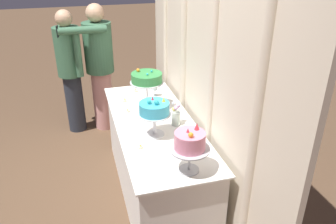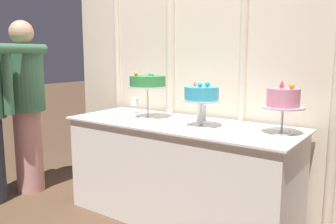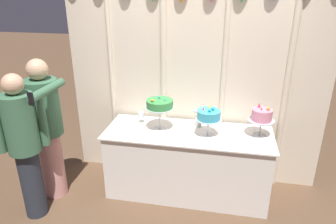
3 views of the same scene
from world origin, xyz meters
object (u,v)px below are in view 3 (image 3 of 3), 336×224
(cake_table, at_px, (187,163))
(wine_glass, at_px, (141,115))
(tealight_near_left, at_px, (139,134))
(guest_girl_blue_dress, at_px, (46,126))
(cake_display_center, at_px, (209,116))
(cake_display_rightmost, at_px, (262,116))
(cake_display_leftmost, at_px, (160,105))
(tealight_far_right, at_px, (223,143))
(flower_vase, at_px, (198,119))
(tealight_near_right, at_px, (161,137))
(tealight_far_left, at_px, (123,127))
(guest_man_dark_suit, at_px, (24,143))

(cake_table, distance_m, wine_glass, 0.77)
(tealight_near_left, distance_m, guest_girl_blue_dress, 1.01)
(cake_display_center, relative_size, tealight_near_left, 7.52)
(cake_table, xyz_separation_m, tealight_near_left, (-0.51, -0.18, 0.40))
(cake_display_rightmost, height_order, tealight_near_left, cake_display_rightmost)
(cake_display_leftmost, relative_size, tealight_near_left, 8.59)
(wine_glass, height_order, tealight_far_right, wine_glass)
(cake_display_leftmost, distance_m, tealight_far_right, 0.80)
(cake_table, bearing_deg, tealight_far_right, -27.87)
(guest_girl_blue_dress, bearing_deg, cake_display_leftmost, 16.51)
(wine_glass, height_order, flower_vase, flower_vase)
(cake_display_leftmost, relative_size, cake_display_center, 1.14)
(cake_display_leftmost, height_order, flower_vase, cake_display_leftmost)
(wine_glass, relative_size, tealight_near_right, 3.22)
(tealight_far_left, bearing_deg, cake_display_center, -1.27)
(guest_girl_blue_dress, bearing_deg, cake_table, 12.74)
(cake_table, distance_m, cake_display_leftmost, 0.76)
(tealight_near_right, bearing_deg, tealight_far_left, 160.37)
(wine_glass, bearing_deg, cake_display_rightmost, -3.23)
(cake_display_rightmost, relative_size, tealight_far_right, 8.84)
(cake_display_rightmost, xyz_separation_m, wine_glass, (-1.34, 0.08, -0.13))
(tealight_far_left, xyz_separation_m, tealight_far_right, (1.14, -0.18, -0.00))
(cake_table, relative_size, flower_vase, 8.99)
(cake_display_center, bearing_deg, tealight_far_right, -42.39)
(wine_glass, bearing_deg, cake_table, -13.67)
(tealight_far_left, bearing_deg, tealight_near_left, -33.69)
(flower_vase, xyz_separation_m, tealight_far_left, (-0.84, -0.20, -0.08))
(tealight_near_left, relative_size, tealight_near_right, 1.06)
(cake_table, relative_size, wine_glass, 13.57)
(wine_glass, xyz_separation_m, tealight_near_right, (0.31, -0.34, -0.09))
(cake_display_center, relative_size, tealight_far_left, 7.33)
(wine_glass, relative_size, guest_man_dark_suit, 0.09)
(cake_display_rightmost, xyz_separation_m, tealight_far_right, (-0.38, -0.27, -0.22))
(tealight_near_left, bearing_deg, tealight_near_right, -3.46)
(cake_display_rightmost, bearing_deg, cake_table, -175.18)
(guest_man_dark_suit, bearing_deg, tealight_far_right, 14.22)
(flower_vase, height_order, tealight_near_right, flower_vase)
(cake_display_center, xyz_separation_m, cake_display_rightmost, (0.55, 0.11, -0.00))
(cake_display_center, bearing_deg, cake_display_leftmost, 173.80)
(cake_display_center, relative_size, flower_vase, 1.63)
(cake_display_center, xyz_separation_m, flower_vase, (-0.13, 0.22, -0.14))
(cake_display_leftmost, height_order, wine_glass, cake_display_leftmost)
(cake_display_rightmost, bearing_deg, guest_man_dark_suit, -161.77)
(cake_table, bearing_deg, guest_man_dark_suit, -155.70)
(tealight_far_left, xyz_separation_m, tealight_near_left, (0.23, -0.16, 0.00))
(cake_display_leftmost, xyz_separation_m, tealight_far_right, (0.71, -0.22, -0.28))
(flower_vase, height_order, tealight_far_left, flower_vase)
(cake_display_rightmost, bearing_deg, tealight_far_right, -144.40)
(cake_table, xyz_separation_m, guest_girl_blue_dress, (-1.51, -0.34, 0.49))
(wine_glass, height_order, tealight_near_left, wine_glass)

